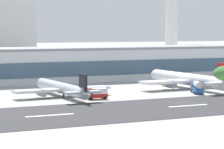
{
  "coord_description": "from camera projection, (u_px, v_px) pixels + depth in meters",
  "views": [
    {
      "loc": [
        -77.96,
        -124.45,
        20.31
      ],
      "look_at": [
        -6.69,
        32.78,
        5.72
      ],
      "focal_mm": 83.9,
      "sensor_mm": 36.0,
      "label": 1
    }
  ],
  "objects": [
    {
      "name": "runway_strip",
      "position": [
        193.0,
        105.0,
        141.49
      ],
      "size": [
        800.0,
        32.89,
        0.08
      ],
      "primitive_type": "cube",
      "color": "#2D2D30",
      "rests_on": "ground_plane"
    },
    {
      "name": "service_fuel_truck_0",
      "position": [
        197.0,
        87.0,
        169.02
      ],
      "size": [
        5.59,
        8.86,
        3.95
      ],
      "rotation": [
        0.0,
        0.0,
        1.19
      ],
      "color": "#23569E",
      "rests_on": "ground_plane"
    },
    {
      "name": "control_tower",
      "position": [
        172.0,
        16.0,
        272.67
      ],
      "size": [
        12.9,
        12.9,
        45.93
      ],
      "color": "silver",
      "rests_on": "ground_plane"
    },
    {
      "name": "ground_plane",
      "position": [
        182.0,
        103.0,
        146.73
      ],
      "size": [
        1400.0,
        1400.0,
        0.0
      ],
      "primitive_type": "plane",
      "color": "#9E9E99"
    },
    {
      "name": "service_box_truck_1",
      "position": [
        97.0,
        93.0,
        154.42
      ],
      "size": [
        6.23,
        3.22,
        3.25
      ],
      "rotation": [
        0.0,
        0.0,
        3.03
      ],
      "color": "#B2231E",
      "rests_on": "ground_plane"
    },
    {
      "name": "airliner_black_tail_gate_0",
      "position": [
        63.0,
        89.0,
        159.1
      ],
      "size": [
        30.9,
        39.12,
        8.16
      ],
      "rotation": [
        0.0,
        0.0,
        1.63
      ],
      "color": "silver",
      "rests_on": "ground_plane"
    },
    {
      "name": "runway_centreline_dash_3",
      "position": [
        50.0,
        115.0,
        124.85
      ],
      "size": [
        12.0,
        1.2,
        0.01
      ],
      "primitive_type": "cube",
      "color": "white",
      "rests_on": "runway_strip"
    },
    {
      "name": "airliner_red_tail_gate_1",
      "position": [
        191.0,
        80.0,
        181.69
      ],
      "size": [
        37.67,
        47.6,
        9.93
      ],
      "rotation": [
        0.0,
        0.0,
        1.62
      ],
      "color": "white",
      "rests_on": "ground_plane"
    },
    {
      "name": "terminal_building",
      "position": [
        76.0,
        64.0,
        212.32
      ],
      "size": [
        173.25,
        25.49,
        13.5
      ],
      "color": "silver",
      "rests_on": "ground_plane"
    },
    {
      "name": "runway_centreline_dash_4",
      "position": [
        188.0,
        106.0,
        140.81
      ],
      "size": [
        12.0,
        1.2,
        0.01
      ],
      "primitive_type": "cube",
      "color": "white",
      "rests_on": "runway_strip"
    }
  ]
}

